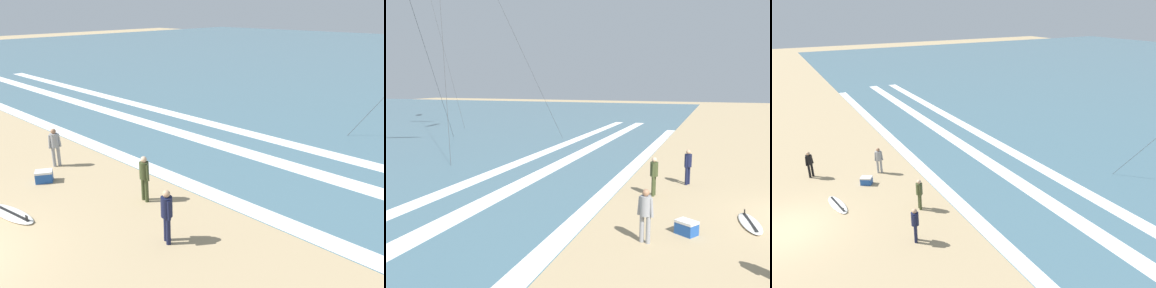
# 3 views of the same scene
# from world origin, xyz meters

# --- Properties ---
(wave_foam_shoreline) EXTENTS (50.32, 0.75, 0.01)m
(wave_foam_shoreline) POSITION_xyz_m (-1.22, 7.78, 0.01)
(wave_foam_shoreline) COLOR white
(wave_foam_shoreline) RESTS_ON ocean_surface
(wave_foam_mid_break) EXTENTS (57.76, 0.93, 0.01)m
(wave_foam_mid_break) POSITION_xyz_m (0.78, 11.86, 0.01)
(wave_foam_mid_break) COLOR white
(wave_foam_mid_break) RESTS_ON ocean_surface
(wave_foam_outer_break) EXTENTS (57.49, 0.86, 0.01)m
(wave_foam_outer_break) POSITION_xyz_m (0.95, 14.22, 0.01)
(wave_foam_outer_break) COLOR white
(wave_foam_outer_break) RESTS_ON ocean_surface
(surfer_background_far) EXTENTS (0.50, 0.32, 1.60)m
(surfer_background_far) POSITION_xyz_m (3.52, 4.71, 0.96)
(surfer_background_far) COLOR #141938
(surfer_background_far) RESTS_ON ground
(surfer_foreground_main) EXTENTS (0.32, 0.51, 1.60)m
(surfer_foreground_main) POSITION_xyz_m (-3.74, 5.35, 0.96)
(surfer_foreground_main) COLOR gray
(surfer_foreground_main) RESTS_ON ground
(surfer_right_near) EXTENTS (0.51, 0.32, 1.60)m
(surfer_right_near) POSITION_xyz_m (1.20, 5.87, 0.96)
(surfer_right_near) COLOR #384223
(surfer_right_near) RESTS_ON ground
(surfboard_near_water) EXTENTS (2.17, 0.94, 0.25)m
(surfboard_near_water) POSITION_xyz_m (-1.12, 2.36, 0.05)
(surfboard_near_water) COLOR silver
(surfboard_near_water) RESTS_ON ground
(cooler_box) EXTENTS (0.70, 0.76, 0.44)m
(cooler_box) POSITION_xyz_m (-2.69, 4.26, 0.22)
(cooler_box) COLOR #1E4C9E
(cooler_box) RESTS_ON ground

